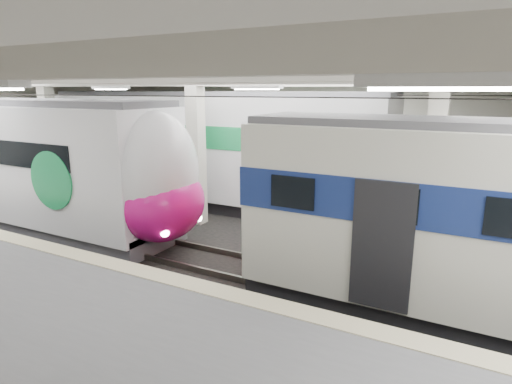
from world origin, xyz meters
The scene contains 3 objects.
station_hall centered at (0.00, -1.74, 3.24)m, with size 36.00×24.00×5.75m.
modern_emu centered at (-7.44, 0.00, 2.24)m, with size 14.18×2.93×4.56m.
far_train centered at (-4.13, 5.50, 2.48)m, with size 15.21×3.27×4.80m.
Camera 1 is at (6.15, -9.57, 4.88)m, focal length 30.00 mm.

